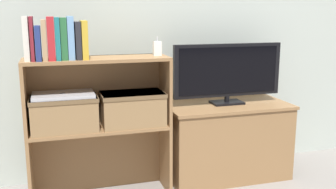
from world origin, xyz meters
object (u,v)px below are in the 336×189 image
(book_teal, at_px, (58,39))
(book_charcoal, at_px, (78,41))
(laptop, at_px, (63,95))
(tv, at_px, (228,72))
(storage_basket_right, at_px, (132,107))
(book_maroon, at_px, (32,39))
(book_crimson, at_px, (51,39))
(storage_basket_left, at_px, (64,112))
(book_forest, at_px, (64,39))
(book_mustard, at_px, (84,40))
(baby_monitor, at_px, (157,48))
(book_skyblue, at_px, (71,38))
(tv_stand, at_px, (226,140))
(book_navy, at_px, (38,43))
(book_ivory, at_px, (26,39))
(book_tan, at_px, (44,40))

(book_teal, height_order, book_charcoal, book_teal)
(book_charcoal, height_order, laptop, book_charcoal)
(tv, height_order, storage_basket_right, tv)
(book_charcoal, bearing_deg, book_maroon, 180.00)
(book_maroon, bearing_deg, book_crimson, 0.00)
(storage_basket_left, bearing_deg, book_forest, -51.20)
(book_charcoal, xyz_separation_m, book_mustard, (0.04, 0.00, 0.00))
(tv, height_order, book_forest, book_forest)
(tv, relative_size, storage_basket_left, 2.00)
(baby_monitor, bearing_deg, book_mustard, -175.05)
(book_skyblue, bearing_deg, book_forest, 180.00)
(book_maroon, bearing_deg, baby_monitor, 3.03)
(tv, bearing_deg, baby_monitor, -170.89)
(laptop, bearing_deg, book_forest, -51.20)
(tv_stand, relative_size, book_maroon, 3.53)
(book_navy, bearing_deg, baby_monitor, 3.16)
(book_forest, distance_m, book_mustard, 0.12)
(baby_monitor, bearing_deg, book_charcoal, -175.42)
(tv_stand, height_order, book_forest, book_forest)
(tv_stand, xyz_separation_m, storage_basket_left, (-1.11, -0.10, 0.31))
(tv, height_order, book_charcoal, book_charcoal)
(book_crimson, distance_m, baby_monitor, 0.64)
(tv_stand, xyz_separation_m, book_mustard, (-0.98, -0.13, 0.74))
(book_ivory, bearing_deg, book_teal, 0.00)
(book_maroon, relative_size, book_teal, 1.02)
(book_mustard, relative_size, laptop, 0.62)
(book_maroon, height_order, baby_monitor, book_maroon)
(book_teal, distance_m, book_skyblue, 0.07)
(book_crimson, xyz_separation_m, book_charcoal, (0.15, -0.00, -0.01))
(book_mustard, distance_m, storage_basket_right, 0.51)
(book_navy, xyz_separation_m, storage_basket_left, (0.12, 0.02, -0.41))
(storage_basket_left, xyz_separation_m, storage_basket_right, (0.42, 0.00, 0.00))
(tv_stand, relative_size, book_navy, 4.46)
(storage_basket_left, bearing_deg, baby_monitor, 1.47)
(book_ivory, bearing_deg, book_charcoal, 0.00)
(book_maroon, distance_m, storage_basket_left, 0.47)
(tv_stand, height_order, tv, tv)
(book_mustard, bearing_deg, book_forest, 180.00)
(book_mustard, bearing_deg, baby_monitor, 4.95)
(tv, relative_size, book_navy, 4.05)
(tv, bearing_deg, book_navy, -174.27)
(laptop, bearing_deg, book_tan, -164.61)
(book_forest, bearing_deg, storage_basket_right, 3.45)
(storage_basket_left, distance_m, storage_basket_right, 0.42)
(tv_stand, bearing_deg, book_teal, -173.66)
(book_maroon, height_order, book_teal, book_maroon)
(storage_basket_left, height_order, laptop, laptop)
(tv, height_order, book_mustard, book_mustard)
(tv, bearing_deg, laptop, -174.87)
(book_maroon, bearing_deg, book_ivory, 180.00)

